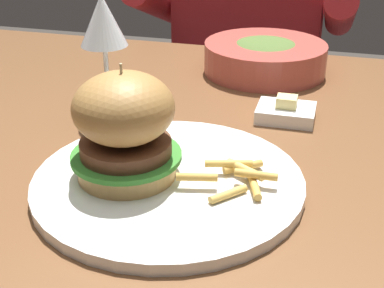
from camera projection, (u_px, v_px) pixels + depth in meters
name	position (u px, v px, depth m)	size (l,w,h in m)	color
dining_table	(206.00, 195.00, 0.76)	(1.37, 0.90, 0.74)	brown
main_plate	(168.00, 182.00, 0.61)	(0.31, 0.31, 0.01)	white
burger_sandwich	(125.00, 126.00, 0.59)	(0.13, 0.13, 0.13)	tan
fries_pile	(237.00, 175.00, 0.59)	(0.11, 0.10, 0.02)	#E0B251
wine_glass	(103.00, 26.00, 0.73)	(0.07, 0.07, 0.18)	silver
butter_dish	(286.00, 112.00, 0.78)	(0.08, 0.07, 0.04)	white
soup_bowl	(265.00, 57.00, 0.97)	(0.22, 0.22, 0.06)	#B24C42
diner_person	(247.00, 82.00, 1.44)	(0.51, 0.36, 1.18)	#282833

